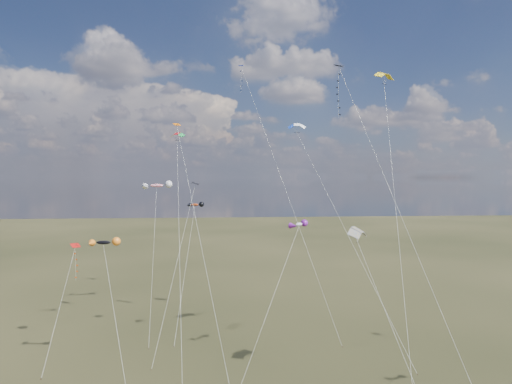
{
  "coord_description": "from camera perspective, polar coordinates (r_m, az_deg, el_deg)",
  "views": [
    {
      "loc": [
        -4.77,
        -37.56,
        20.77
      ],
      "look_at": [
        0.0,
        18.0,
        19.0
      ],
      "focal_mm": 32.0,
      "sensor_mm": 36.0,
      "label": 1
    }
  ],
  "objects": [
    {
      "name": "diamond_black_high",
      "position": [
        51.16,
        11.13,
        10.49
      ],
      "size": [
        8.92,
        17.22,
        33.23
      ],
      "color": "black",
      "rests_on": "ground"
    },
    {
      "name": "diamond_red_low",
      "position": [
        62.01,
        -21.75,
        -8.53
      ],
      "size": [
        1.43,
        11.61,
        12.47
      ],
      "color": "#A9100C",
      "rests_on": "ground"
    },
    {
      "name": "novelty_orange_black",
      "position": [
        68.97,
        -7.66,
        -1.66
      ],
      "size": [
        3.37,
        13.94,
        17.14
      ],
      "color": "#C54015",
      "rests_on": "ground"
    },
    {
      "name": "parafoil_blue_white",
      "position": [
        65.32,
        5.2,
        8.25
      ],
      "size": [
        11.07,
        19.15,
        28.87
      ],
      "color": "blue",
      "rests_on": "ground"
    },
    {
      "name": "parafoil_tricolor",
      "position": [
        64.37,
        -9.83,
        7.03
      ],
      "size": [
        3.5,
        23.29,
        27.39
      ],
      "color": "#E5B904",
      "rests_on": "ground"
    },
    {
      "name": "novelty_white_purple",
      "position": [
        51.98,
        5.37,
        -4.14
      ],
      "size": [
        8.84,
        10.4,
        15.93
      ],
      "color": "silver",
      "rests_on": "ground"
    },
    {
      "name": "parafoil_yellow",
      "position": [
        56.74,
        15.75,
        13.98
      ],
      "size": [
        6.14,
        21.4,
        33.59
      ],
      "color": "yellow",
      "rests_on": "ground"
    },
    {
      "name": "novelty_black_orange",
      "position": [
        53.5,
        -18.53,
        -6.04
      ],
      "size": [
        5.81,
        9.22,
        14.12
      ],
      "color": "black",
      "rests_on": "ground"
    },
    {
      "name": "diamond_navy_tall",
      "position": [
        74.55,
        -1.01,
        11.85
      ],
      "size": [
        11.79,
        21.58,
        39.29
      ],
      "color": "#08124A",
      "rests_on": "ground"
    },
    {
      "name": "diamond_orange_center",
      "position": [
        54.4,
        -8.23,
        0.15
      ],
      "size": [
        7.02,
        16.81,
        27.78
      ],
      "color": "#D35A00",
      "rests_on": "ground"
    },
    {
      "name": "diamond_black_mid",
      "position": [
        57.11,
        -8.78,
        -4.0
      ],
      "size": [
        4.86,
        10.5,
        20.21
      ],
      "color": "black",
      "rests_on": "ground"
    },
    {
      "name": "novelty_redwhite_stripe",
      "position": [
        73.45,
        -12.31,
        0.77
      ],
      "size": [
        4.24,
        18.4,
        20.21
      ],
      "color": "red",
      "rests_on": "ground"
    },
    {
      "name": "parafoil_striped",
      "position": [
        47.58,
        12.61,
        -4.66
      ],
      "size": [
        4.61,
        12.64,
        16.21
      ],
      "color": "gold",
      "rests_on": "ground"
    }
  ]
}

